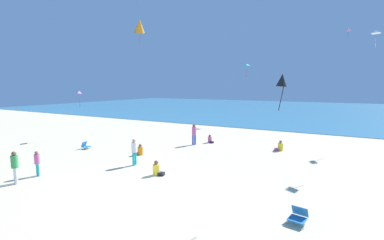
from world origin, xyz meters
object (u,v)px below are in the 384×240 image
Objects in this scene: person_3 at (134,150)px; kite_orange at (140,26)px; person_8 at (194,133)px; kite_purple at (80,92)px; kite_teal at (247,65)px; kite_black at (282,80)px; person_6 at (15,165)px; kite_white at (376,32)px; kite_pink at (348,29)px; person_0 at (280,147)px; person_1 at (210,140)px; person_7 at (37,162)px; beach_chair_mid_beach at (298,216)px; beach_chair_far_left at (86,146)px; person_5 at (140,151)px; person_2 at (157,170)px.

kite_orange is at bearing -62.84° from person_3.
kite_purple reaches higher than person_8.
kite_purple is at bearing -120.80° from kite_teal.
kite_black is (10.22, -3.52, -3.86)m from kite_orange.
kite_white is (15.83, 14.49, 7.45)m from person_6.
kite_pink is at bearing 52.26° from kite_orange.
person_0 is 9.89m from kite_white.
person_8 is (3.51, 12.32, 0.05)m from person_6.
person_0 is at bearing 100.35° from kite_black.
person_0 reaches higher than person_1.
kite_black is (12.14, 3.01, 4.32)m from person_7.
person_0 is 0.58× the size of person_7.
beach_chair_mid_beach is 13.50m from person_8.
person_1 is 0.41× the size of person_8.
beach_chair_mid_beach is 16.78m from beach_chair_far_left.
person_8 reaches higher than person_0.
person_6 reaches higher than person_7.
kite_purple is (-7.53, 9.96, 3.37)m from person_6.
beach_chair_far_left is 6.47m from person_7.
kite_purple is (-9.25, 2.45, 4.03)m from person_5.
kite_teal is 20.82m from kite_purple.
beach_chair_mid_beach is at bearing -26.04° from person_2.
person_0 is at bearing -153.32° from person_5.
beach_chair_far_left is 6.56m from person_3.
person_5 is at bearing -153.69° from kite_white.
person_5 is at bearing -14.85° from kite_purple.
kite_teal is at bearing -48.75° from person_8.
kite_white is 9.82m from kite_pink.
kite_orange is (-11.26, 5.00, 8.71)m from beach_chair_mid_beach.
kite_pink reaches higher than beach_chair_mid_beach.
beach_chair_mid_beach is 27.79m from kite_teal.
kite_white reaches higher than kite_black.
beach_chair_mid_beach is 14.56m from kite_white.
person_2 is at bearing 158.25° from person_3.
kite_black is (8.45, -8.08, 4.11)m from person_8.
kite_pink is (11.30, -3.63, 2.76)m from kite_teal.
person_7 is 11.94m from kite_purple.
kite_black is at bearing -19.01° from kite_orange.
person_7 is 28.63m from kite_pink.
beach_chair_mid_beach is 1.08× the size of person_1.
kite_pink is (11.21, 18.62, 9.46)m from person_3.
kite_orange is (-2.59, -5.98, 8.72)m from person_1.
beach_chair_far_left is at bearing -15.81° from person_3.
kite_white is at bearing 6.35° from beach_chair_far_left.
kite_orange reaches higher than person_6.
person_2 is 0.60× the size of person_7.
person_7 is (-13.19, -1.53, 0.54)m from beach_chair_mid_beach.
beach_chair_mid_beach is at bearing -30.67° from person_1.
person_6 is (-5.43, -4.53, 0.65)m from person_2.
kite_black is at bearing 127.43° from person_6.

